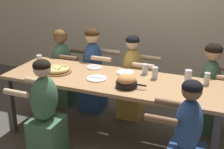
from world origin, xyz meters
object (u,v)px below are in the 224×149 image
(skillet_bowl, at_px, (127,81))
(empty_plate_a, at_px, (94,67))
(empty_plate_b, at_px, (97,78))
(diner_far_right, at_px, (209,91))
(drinking_glass_c, at_px, (207,79))
(empty_plate_c, at_px, (125,72))
(diner_far_left, at_px, (63,71))
(diner_far_center, at_px, (132,81))
(diner_far_midleft, at_px, (93,73))
(drinking_glass_d, at_px, (39,59))
(drinking_glass_b, at_px, (194,90))
(diner_near_right, at_px, (186,145))
(drinking_glass_f, at_px, (155,73))
(pizza_board_main, at_px, (57,70))
(diner_near_midleft, at_px, (45,115))
(drinking_glass_a, at_px, (145,69))
(drinking_glass_e, at_px, (188,77))

(skillet_bowl, distance_m, empty_plate_a, 0.73)
(empty_plate_b, xyz_separation_m, diner_far_right, (1.19, 0.70, -0.25))
(empty_plate_b, height_order, drinking_glass_c, drinking_glass_c)
(empty_plate_c, height_order, diner_far_left, diner_far_left)
(diner_far_center, bearing_deg, diner_far_midleft, -90.00)
(drinking_glass_d, xyz_separation_m, diner_far_center, (1.13, 0.44, -0.30))
(empty_plate_b, height_order, drinking_glass_b, drinking_glass_b)
(diner_near_right, height_order, diner_far_left, diner_far_left)
(empty_plate_c, xyz_separation_m, diner_far_right, (0.96, 0.39, -0.25))
(diner_far_right, bearing_deg, empty_plate_c, -67.95)
(empty_plate_b, distance_m, drinking_glass_d, 0.97)
(drinking_glass_f, height_order, diner_far_right, diner_far_right)
(drinking_glass_c, bearing_deg, skillet_bowl, -153.00)
(empty_plate_a, height_order, diner_near_right, diner_near_right)
(drinking_glass_b, distance_m, diner_near_right, 0.59)
(pizza_board_main, bearing_deg, skillet_bowl, -7.57)
(drinking_glass_b, distance_m, diner_far_center, 1.22)
(drinking_glass_f, height_order, diner_near_midleft, diner_near_midleft)
(skillet_bowl, relative_size, diner_far_center, 0.29)
(pizza_board_main, distance_m, empty_plate_a, 0.46)
(empty_plate_a, distance_m, diner_near_midleft, 0.94)
(pizza_board_main, xyz_separation_m, diner_far_midleft, (0.15, 0.67, -0.25))
(drinking_glass_a, bearing_deg, diner_far_center, 129.00)
(drinking_glass_b, relative_size, diner_far_midleft, 0.12)
(drinking_glass_a, distance_m, drinking_glass_c, 0.72)
(skillet_bowl, bearing_deg, empty_plate_c, 111.90)
(pizza_board_main, relative_size, diner_near_midleft, 0.31)
(empty_plate_a, bearing_deg, drinking_glass_c, -1.42)
(drinking_glass_d, bearing_deg, drinking_glass_b, -9.15)
(drinking_glass_a, height_order, diner_far_midleft, diner_far_midleft)
(drinking_glass_f, bearing_deg, empty_plate_a, 174.62)
(empty_plate_a, distance_m, drinking_glass_f, 0.80)
(empty_plate_a, xyz_separation_m, drinking_glass_a, (0.65, 0.03, 0.05))
(pizza_board_main, distance_m, diner_near_midleft, 0.68)
(diner_far_right, bearing_deg, drinking_glass_d, -78.27)
(pizza_board_main, relative_size, drinking_glass_a, 2.85)
(drinking_glass_c, xyz_separation_m, diner_near_right, (-0.05, -0.86, -0.32))
(diner_far_midleft, height_order, diner_far_right, diner_far_midleft)
(pizza_board_main, height_order, empty_plate_b, pizza_board_main)
(skillet_bowl, bearing_deg, drinking_glass_b, 1.87)
(drinking_glass_f, distance_m, diner_far_midleft, 1.11)
(pizza_board_main, xyz_separation_m, diner_far_center, (0.72, 0.67, -0.29))
(drinking_glass_d, xyz_separation_m, diner_far_midleft, (0.56, 0.44, -0.27))
(drinking_glass_a, distance_m, drinking_glass_f, 0.18)
(drinking_glass_d, relative_size, diner_far_center, 0.09)
(empty_plate_c, bearing_deg, drinking_glass_d, -177.38)
(drinking_glass_d, relative_size, diner_near_right, 0.09)
(drinking_glass_e, bearing_deg, diner_far_midleft, 162.89)
(drinking_glass_c, xyz_separation_m, drinking_glass_e, (-0.20, -0.02, 0.00))
(drinking_glass_a, distance_m, diner_far_midleft, 0.94)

